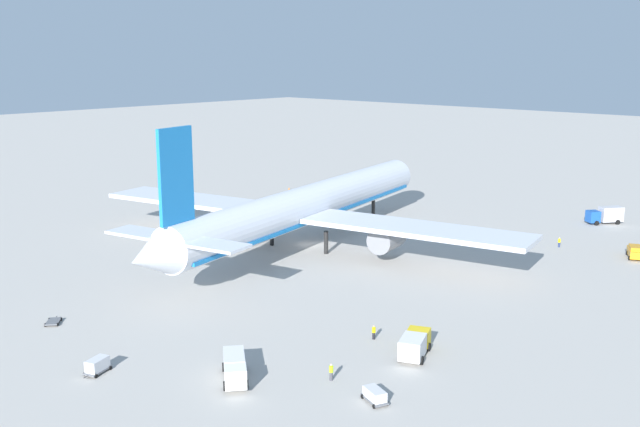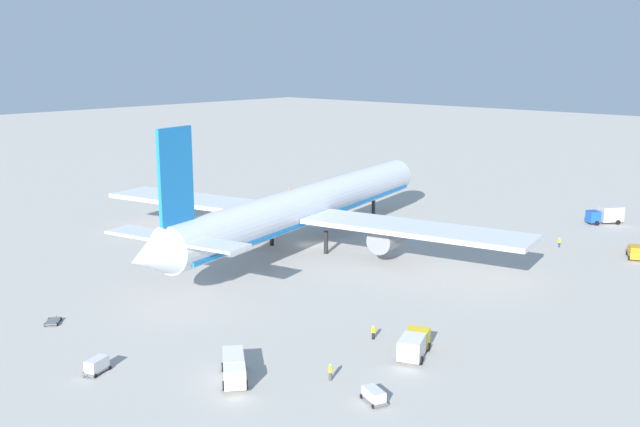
% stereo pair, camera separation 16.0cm
% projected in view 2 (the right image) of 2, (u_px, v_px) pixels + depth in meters
% --- Properties ---
extents(ground_plane, '(600.00, 600.00, 0.00)m').
position_uv_depth(ground_plane, '(309.00, 245.00, 121.25)').
color(ground_plane, '#ADA8A0').
extents(airliner, '(78.73, 75.55, 22.15)m').
position_uv_depth(airliner, '(305.00, 207.00, 118.69)').
color(airliner, silver).
rests_on(airliner, ground).
extents(service_truck_0, '(5.80, 6.47, 2.35)m').
position_uv_depth(service_truck_0, '(234.00, 367.00, 70.68)').
color(service_truck_0, white).
rests_on(service_truck_0, ground).
extents(service_truck_3, '(6.61, 5.76, 3.18)m').
position_uv_depth(service_truck_3, '(606.00, 215.00, 135.83)').
color(service_truck_3, '#194CA5').
rests_on(service_truck_3, ground).
extents(service_truck_4, '(6.23, 4.35, 2.48)m').
position_uv_depth(service_truck_4, '(414.00, 344.00, 76.09)').
color(service_truck_4, yellow).
rests_on(service_truck_4, ground).
extents(service_van, '(4.93, 3.69, 1.97)m').
position_uv_depth(service_van, '(635.00, 252.00, 113.04)').
color(service_van, orange).
rests_on(service_van, ground).
extents(baggage_cart_0, '(2.38, 3.46, 1.25)m').
position_uv_depth(baggage_cart_0, '(374.00, 395.00, 66.30)').
color(baggage_cart_0, '#595B60').
rests_on(baggage_cart_0, ground).
extents(baggage_cart_1, '(3.45, 2.24, 1.50)m').
position_uv_depth(baggage_cart_1, '(97.00, 365.00, 72.39)').
color(baggage_cart_1, '#595B60').
rests_on(baggage_cart_1, ground).
extents(baggage_cart_2, '(2.64, 2.71, 0.40)m').
position_uv_depth(baggage_cart_2, '(53.00, 321.00, 85.75)').
color(baggage_cart_2, '#595B60').
rests_on(baggage_cart_2, ground).
extents(ground_worker_0, '(0.50, 0.50, 1.61)m').
position_uv_depth(ground_worker_0, '(373.00, 332.00, 80.91)').
color(ground_worker_0, black).
rests_on(ground_worker_0, ground).
extents(ground_worker_1, '(0.40, 0.40, 1.72)m').
position_uv_depth(ground_worker_1, '(330.00, 372.00, 70.68)').
color(ground_worker_1, '#3F3F47').
rests_on(ground_worker_1, ground).
extents(ground_worker_2, '(0.46, 0.46, 1.66)m').
position_uv_depth(ground_worker_2, '(559.00, 242.00, 119.42)').
color(ground_worker_2, navy).
rests_on(ground_worker_2, ground).
extents(traffic_cone_0, '(0.36, 0.36, 0.55)m').
position_uv_depth(traffic_cone_0, '(214.00, 200.00, 156.69)').
color(traffic_cone_0, orange).
rests_on(traffic_cone_0, ground).
extents(traffic_cone_1, '(0.36, 0.36, 0.55)m').
position_uv_depth(traffic_cone_1, '(340.00, 195.00, 162.00)').
color(traffic_cone_1, orange).
rests_on(traffic_cone_1, ground).
extents(traffic_cone_2, '(0.36, 0.36, 0.55)m').
position_uv_depth(traffic_cone_2, '(289.00, 188.00, 170.50)').
color(traffic_cone_2, orange).
rests_on(traffic_cone_2, ground).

